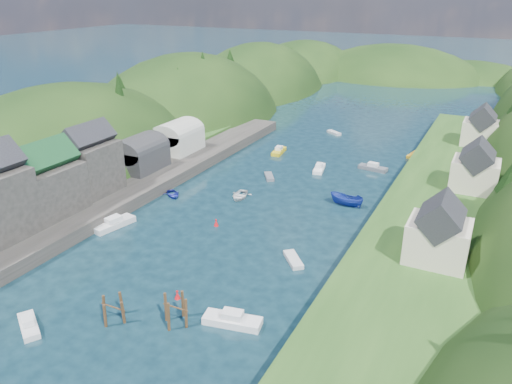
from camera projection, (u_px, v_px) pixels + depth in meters
The scene contains 15 objects.
ground at pixel (308, 172), 95.05m from camera, with size 600.00×600.00×0.00m, color black.
hillside_left at pixel (186, 146), 137.39m from camera, with size 44.00×245.56×52.00m.
far_hills at pixel (421, 103), 201.12m from camera, with size 103.00×68.00×44.00m.
hill_trees at pixel (338, 101), 102.01m from camera, with size 90.69×148.48×12.51m.
quay_left at pixel (100, 201), 79.81m from camera, with size 12.00×110.00×2.00m, color #2D2B28.
terrace_left_grass at pixel (67, 192), 82.61m from camera, with size 12.00×110.00×2.50m, color #234719.
quayside_buildings at pixel (12, 193), 67.07m from camera, with size 8.00×35.84×12.90m.
boat_sheds at pixel (160, 143), 94.70m from camera, with size 7.00×21.00×7.50m.
terrace_right at pixel (438, 210), 75.98m from camera, with size 16.00×120.00×2.40m, color #234719.
right_bank_cottages at pixel (469, 168), 79.85m from camera, with size 9.00×59.24×8.41m.
piling_cluster_near at pixel (114, 311), 52.55m from camera, with size 3.12×2.92×3.29m.
piling_cluster_far at pixel (176, 312), 51.89m from camera, with size 3.05×2.87×3.91m.
channel_buoy_near at pixel (177, 295), 56.36m from camera, with size 0.70×0.70×1.10m.
channel_buoy_far at pixel (216, 223), 73.53m from camera, with size 0.70×0.70×1.10m.
moored_boats at pixel (227, 223), 73.13m from camera, with size 36.25×98.78×2.15m.
Camera 1 is at (31.18, -34.25, 32.81)m, focal length 35.00 mm.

